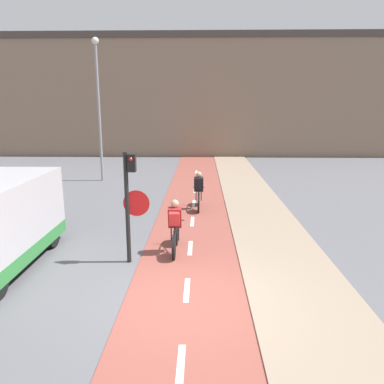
{
  "coord_description": "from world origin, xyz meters",
  "views": [
    {
      "loc": [
        0.31,
        -7.05,
        3.99
      ],
      "look_at": [
        0.0,
        5.0,
        1.2
      ],
      "focal_mm": 35.0,
      "sensor_mm": 36.0,
      "label": 1
    }
  ],
  "objects_px": {
    "street_lamp_far": "(98,97)",
    "cyclist_far": "(199,193)",
    "traffic_light_pole": "(130,195)",
    "cyclist_near": "(175,228)"
  },
  "relations": [
    {
      "from": "street_lamp_far",
      "to": "cyclist_far",
      "type": "xyz_separation_m",
      "value": [
        5.29,
        -5.67,
        -3.78
      ]
    },
    {
      "from": "traffic_light_pole",
      "to": "street_lamp_far",
      "type": "height_order",
      "value": "street_lamp_far"
    },
    {
      "from": "cyclist_near",
      "to": "cyclist_far",
      "type": "relative_size",
      "value": 1.0
    },
    {
      "from": "street_lamp_far",
      "to": "cyclist_far",
      "type": "bearing_deg",
      "value": -46.99
    },
    {
      "from": "cyclist_near",
      "to": "traffic_light_pole",
      "type": "bearing_deg",
      "value": -146.85
    },
    {
      "from": "traffic_light_pole",
      "to": "street_lamp_far",
      "type": "bearing_deg",
      "value": 108.42
    },
    {
      "from": "traffic_light_pole",
      "to": "cyclist_near",
      "type": "xyz_separation_m",
      "value": [
        1.07,
        0.7,
        -1.08
      ]
    },
    {
      "from": "traffic_light_pole",
      "to": "cyclist_near",
      "type": "relative_size",
      "value": 1.67
    },
    {
      "from": "traffic_light_pole",
      "to": "cyclist_near",
      "type": "height_order",
      "value": "traffic_light_pole"
    },
    {
      "from": "traffic_light_pole",
      "to": "cyclist_far",
      "type": "height_order",
      "value": "traffic_light_pole"
    }
  ]
}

